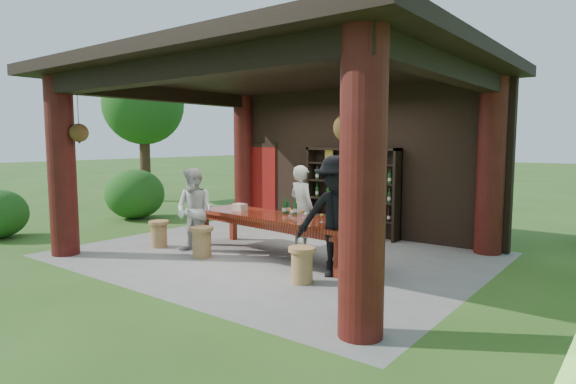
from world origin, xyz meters
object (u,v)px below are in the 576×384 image
Objects in this scene: napkin_basket at (240,207)px; guest_woman at (195,211)px; host at (302,208)px; stool_near_right at (302,264)px; guest_man at (337,217)px; wine_shelf at (351,192)px; stool_far_left at (159,233)px; stool_near_left at (202,241)px; tasting_table at (277,222)px.

guest_woman is at bearing -115.81° from napkin_basket.
host reaches higher than guest_woman.
stool_near_right is 0.29× the size of guest_man.
wine_shelf reaches higher than napkin_basket.
stool_near_right is at bearing -3.73° from stool_far_left.
wine_shelf is 4.25m from stool_far_left.
guest_woman is 6.25× the size of napkin_basket.
stool_far_left is at bearing 177.16° from stool_near_left.
guest_woman is 3.01m from guest_man.
wine_shelf reaches higher than stool_near_right.
guest_woman is (-1.52, -3.27, -0.19)m from wine_shelf.
guest_woman is at bearing -150.31° from tasting_table.
wine_shelf is 3.61m from guest_woman.
guest_woman is at bearing 159.65° from guest_man.
host is 0.87× the size of guest_man.
tasting_table reaches higher than stool_near_left.
host is 1.86m from guest_man.
stool_near_right is 2.10× the size of napkin_basket.
host is at bearing 31.30° from guest_woman.
host is at bearing 77.63° from tasting_table.
stool_far_left is (-2.48, -3.38, -0.72)m from wine_shelf.
tasting_table is (-0.13, -2.48, -0.36)m from wine_shelf.
wine_shelf is 0.60× the size of tasting_table.
stool_far_left is 0.32× the size of host.
tasting_table is 1.00m from napkin_basket.
wine_shelf is 1.90m from host.
napkin_basket is (0.02, 1.01, 0.52)m from stool_near_left.
guest_woman reaches higher than stool_near_right.
tasting_table is at bearing -93.07° from wine_shelf.
stool_near_left is 1.03× the size of stool_near_right.
stool_near_left is (-1.01, -0.96, -0.34)m from tasting_table.
wine_shelf reaches higher than stool_far_left.
tasting_table reaches higher than stool_near_right.
napkin_basket is at bearing 142.29° from guest_man.
tasting_table is 7.14× the size of stool_far_left.
stool_near_right is 3.74m from stool_far_left.
napkin_basket is (1.36, 0.94, 0.54)m from stool_far_left.
guest_man is at bearing -63.84° from wine_shelf.
guest_woman is (0.96, 0.11, 0.53)m from stool_far_left.
guest_man reaches higher than tasting_table.
tasting_table is 1.43m from stool_near_left.
stool_far_left is at bearing -126.23° from wine_shelf.
guest_man is 7.34× the size of napkin_basket.
stool_near_right is 2.21m from host.
guest_man is (1.61, -0.53, 0.32)m from tasting_table.
wine_shelf is at bearing 86.93° from tasting_table.
guest_woman reaches higher than stool_far_left.
tasting_table is at bearing 20.97° from stool_far_left.
wine_shelf is 3.70m from stool_near_left.
tasting_table is 2.27× the size of host.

